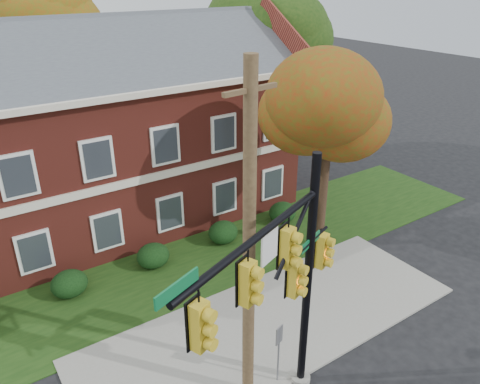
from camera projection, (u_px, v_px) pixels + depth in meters
ground at (291, 340)px, 15.97m from camera, size 120.00×120.00×0.00m
sidewalk at (273, 323)px, 16.70m from camera, size 14.00×5.00×0.08m
grass_strip at (203, 259)px, 20.45m from camera, size 30.00×6.00×0.04m
apartment_building at (98, 124)px, 21.77m from camera, size 18.80×8.80×9.74m
hedge_left at (69, 284)px, 17.97m from camera, size 1.40×1.26×1.05m
hedge_center at (153, 256)px, 19.74m from camera, size 1.40×1.26×1.05m
hedge_right at (223, 232)px, 21.52m from camera, size 1.40×1.26×1.05m
hedge_far_right at (282, 212)px, 23.30m from camera, size 1.40×1.26×1.05m
tree_near_right at (337, 102)px, 18.67m from camera, size 4.50×4.25×8.58m
tree_right_rear at (279, 35)px, 26.82m from camera, size 6.30×5.95×10.62m
tree_far_rear at (67, 21)px, 26.68m from camera, size 6.84×6.46×11.52m
traffic_signal at (285, 277)px, 11.43m from camera, size 6.29×2.59×7.46m
utility_pole at (249, 251)px, 11.82m from camera, size 1.53×0.37×9.85m
sign_post at (279, 345)px, 13.72m from camera, size 0.31×0.13×2.15m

